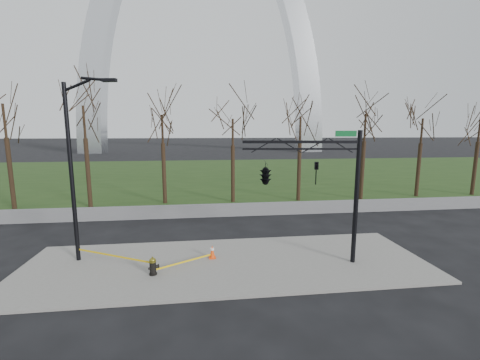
{
  "coord_description": "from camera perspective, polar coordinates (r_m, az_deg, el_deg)",
  "views": [
    {
      "loc": [
        -1.05,
        -13.27,
        5.97
      ],
      "look_at": [
        0.83,
        2.0,
        3.53
      ],
      "focal_mm": 23.31,
      "sensor_mm": 36.0,
      "label": 1
    }
  ],
  "objects": [
    {
      "name": "ground",
      "position": [
        14.59,
        -2.36,
        -15.16
      ],
      "size": [
        500.0,
        500.0,
        0.0
      ],
      "primitive_type": "plane",
      "color": "black",
      "rests_on": "ground"
    },
    {
      "name": "traffic_cone",
      "position": [
        14.91,
        -5.11,
        -12.92
      ],
      "size": [
        0.34,
        0.34,
        0.62
      ],
      "rotation": [
        0.0,
        0.0,
        0.05
      ],
      "color": "#ED420C",
      "rests_on": "sidewalk"
    },
    {
      "name": "fire_hydrant",
      "position": [
        13.75,
        -15.62,
        -14.97
      ],
      "size": [
        0.48,
        0.33,
        0.78
      ],
      "rotation": [
        0.0,
        0.0,
        0.38
      ],
      "color": "black",
      "rests_on": "sidewalk"
    },
    {
      "name": "gateway_arch",
      "position": [
        92.17,
        -6.75,
        25.68
      ],
      "size": [
        66.0,
        6.0,
        65.0
      ],
      "primitive_type": null,
      "color": "silver",
      "rests_on": "ground"
    },
    {
      "name": "caution_tape",
      "position": [
        14.62,
        -17.41,
        -13.49
      ],
      "size": [
        6.12,
        1.97,
        0.41
      ],
      "color": "#DEB30B",
      "rests_on": "ground"
    },
    {
      "name": "grass_strip",
      "position": [
        43.69,
        -5.59,
        1.15
      ],
      "size": [
        120.0,
        40.0,
        0.06
      ],
      "primitive_type": "cube",
      "color": "#1E3714",
      "rests_on": "ground"
    },
    {
      "name": "guardrail",
      "position": [
        22.0,
        -4.09,
        -5.55
      ],
      "size": [
        60.0,
        0.3,
        0.9
      ],
      "primitive_type": "cube",
      "color": "#59595B",
      "rests_on": "ground"
    },
    {
      "name": "street_light",
      "position": [
        15.41,
        -27.93,
        3.21
      ],
      "size": [
        2.37,
        0.64,
        8.21
      ],
      "rotation": [
        0.0,
        0.0,
        -0.19
      ],
      "color": "black",
      "rests_on": "ground"
    },
    {
      "name": "tree_row",
      "position": [
        25.46,
        -1.28,
        5.09
      ],
      "size": [
        49.0,
        4.0,
        8.46
      ],
      "color": "black",
      "rests_on": "ground"
    },
    {
      "name": "traffic_signal_mast",
      "position": [
        13.64,
        7.88,
        1.24
      ],
      "size": [
        5.06,
        2.53,
        6.0
      ],
      "rotation": [
        0.0,
        0.0,
        -0.13
      ],
      "color": "black",
      "rests_on": "ground"
    },
    {
      "name": "sidewalk",
      "position": [
        14.57,
        -2.37,
        -14.98
      ],
      "size": [
        18.0,
        6.0,
        0.1
      ],
      "primitive_type": "cube",
      "color": "slate",
      "rests_on": "ground"
    }
  ]
}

